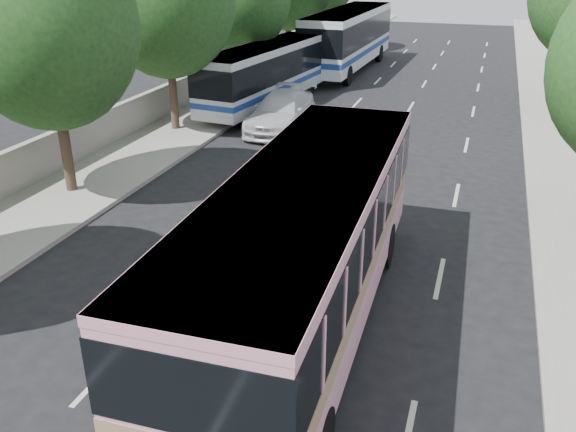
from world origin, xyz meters
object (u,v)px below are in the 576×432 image
at_px(tour_coach_front, 265,70).
at_px(tour_coach_rear, 349,35).
at_px(pink_bus, 306,237).
at_px(pink_taxi, 265,179).
at_px(white_pickup, 281,112).

relative_size(tour_coach_front, tour_coach_rear, 0.82).
xyz_separation_m(pink_bus, pink_taxi, (-3.50, 6.94, -1.62)).
distance_m(pink_bus, white_pickup, 16.18).
bearing_deg(pink_taxi, tour_coach_rear, 92.43).
relative_size(pink_bus, tour_coach_front, 1.06).
distance_m(pink_taxi, tour_coach_rear, 23.18).
xyz_separation_m(pink_bus, tour_coach_rear, (-6.00, 29.92, 0.09)).
distance_m(pink_bus, pink_taxi, 7.94).
relative_size(pink_taxi, white_pickup, 0.69).
distance_m(pink_taxi, white_pickup, 8.43).
bearing_deg(pink_bus, tour_coach_front, 111.33).
distance_m(white_pickup, tour_coach_rear, 14.92).
bearing_deg(tour_coach_rear, tour_coach_front, -97.02).
relative_size(pink_taxi, tour_coach_front, 0.36).
bearing_deg(tour_coach_front, pink_bus, -60.21).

